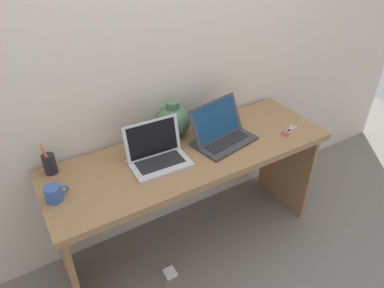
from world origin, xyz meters
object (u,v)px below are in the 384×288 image
(coffee_mug, at_px, (54,193))
(power_brick, at_px, (170,273))
(laptop_right, at_px, (220,131))
(green_vase, at_px, (173,120))
(pen_cup, at_px, (50,164))
(scissors, at_px, (287,132))
(laptop_left, at_px, (156,152))

(coffee_mug, bearing_deg, power_brick, -17.44)
(laptop_right, distance_m, green_vase, 0.29)
(laptop_right, height_order, pen_cup, laptop_right)
(pen_cup, height_order, scissors, pen_cup)
(laptop_right, relative_size, green_vase, 1.81)
(scissors, bearing_deg, laptop_right, 159.92)
(pen_cup, bearing_deg, power_brick, -38.99)
(scissors, bearing_deg, coffee_mug, 175.05)
(laptop_left, bearing_deg, green_vase, 43.02)
(coffee_mug, bearing_deg, laptop_right, 1.65)
(laptop_left, height_order, scissors, laptop_left)
(coffee_mug, height_order, power_brick, coffee_mug)
(laptop_right, height_order, coffee_mug, laptop_right)
(laptop_left, distance_m, laptop_right, 0.41)
(green_vase, distance_m, pen_cup, 0.73)
(laptop_right, relative_size, coffee_mug, 3.47)
(laptop_right, bearing_deg, coffee_mug, -178.35)
(coffee_mug, bearing_deg, green_vase, 16.82)
(pen_cup, height_order, power_brick, pen_cup)
(green_vase, height_order, pen_cup, green_vase)
(coffee_mug, bearing_deg, scissors, -4.95)
(green_vase, bearing_deg, power_brick, -123.84)
(coffee_mug, bearing_deg, pen_cup, 81.46)
(pen_cup, bearing_deg, laptop_left, -19.79)
(scissors, relative_size, power_brick, 2.10)
(laptop_right, xyz_separation_m, coffee_mug, (-0.97, -0.03, -0.02))
(green_vase, height_order, coffee_mug, green_vase)
(laptop_left, relative_size, pen_cup, 1.69)
(green_vase, height_order, power_brick, green_vase)
(laptop_left, height_order, coffee_mug, laptop_left)
(coffee_mug, relative_size, pen_cup, 0.60)
(green_vase, bearing_deg, laptop_right, -44.66)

